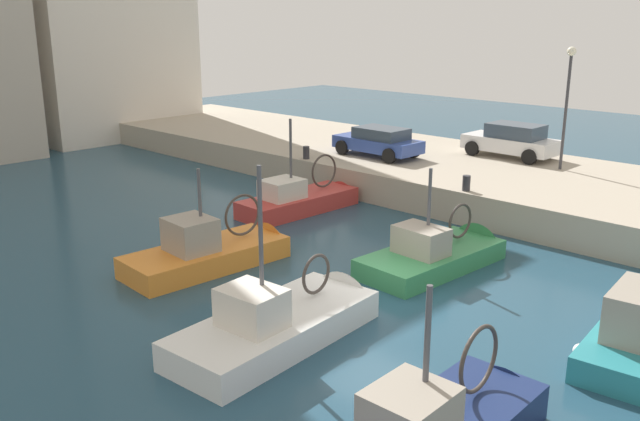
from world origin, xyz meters
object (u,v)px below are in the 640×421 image
object	(u,v)px
parked_car_blue	(379,141)
mooring_bollard_north	(306,153)
fishing_boat_white	(288,331)
fishing_boat_red	(305,206)
mooring_bollard_mid	(466,183)
fishing_boat_green	(441,261)
quay_streetlamp	(568,88)
parked_car_white	(512,140)
fishing_boat_orange	(218,259)

from	to	relation	value
parked_car_blue	mooring_bollard_north	world-z (taller)	parked_car_blue
fishing_boat_white	fishing_boat_red	bearing A→B (deg)	42.86
parked_car_blue	mooring_bollard_mid	distance (m)	6.66
mooring_bollard_north	fishing_boat_white	bearing A→B (deg)	-136.88
fishing_boat_red	fishing_boat_green	world-z (taller)	fishing_boat_red
fishing_boat_red	quay_streetlamp	world-z (taller)	quay_streetlamp
fishing_boat_white	parked_car_white	bearing A→B (deg)	12.11
fishing_boat_green	fishing_boat_white	distance (m)	6.41
fishing_boat_red	mooring_bollard_north	size ratio (longest dim) A/B	10.42
fishing_boat_red	parked_car_blue	world-z (taller)	fishing_boat_red
fishing_boat_orange	mooring_bollard_mid	bearing A→B (deg)	-19.51
quay_streetlamp	parked_car_white	bearing A→B (deg)	72.74
mooring_bollard_mid	fishing_boat_orange	bearing A→B (deg)	160.49
fishing_boat_white	quay_streetlamp	distance (m)	16.79
fishing_boat_red	fishing_boat_green	bearing A→B (deg)	-101.00
fishing_boat_green	parked_car_white	distance (m)	11.33
fishing_boat_red	parked_car_blue	bearing A→B (deg)	7.81
fishing_boat_green	parked_car_blue	distance (m)	10.52
mooring_bollard_mid	parked_car_blue	bearing A→B (deg)	66.87
fishing_boat_white	mooring_bollard_mid	xyz separation A→B (m)	(10.53, 1.86, 1.37)
fishing_boat_red	mooring_bollard_mid	distance (m)	6.18
fishing_boat_white	mooring_bollard_mid	distance (m)	10.78
fishing_boat_red	parked_car_white	distance (m)	10.04
fishing_boat_white	mooring_bollard_north	bearing A→B (deg)	43.12
fishing_boat_orange	parked_car_blue	xyz separation A→B (m)	(11.32, 3.02, 1.73)
fishing_boat_red	fishing_boat_white	world-z (taller)	fishing_boat_white
fishing_boat_orange	fishing_boat_red	world-z (taller)	fishing_boat_red
fishing_boat_red	fishing_boat_white	xyz separation A→B (m)	(-7.81, -7.24, -0.02)
quay_streetlamp	mooring_bollard_mid	bearing A→B (deg)	171.37
mooring_bollard_mid	quay_streetlamp	distance (m)	6.44
parked_car_blue	mooring_bollard_north	distance (m)	3.25
fishing_boat_orange	fishing_boat_red	size ratio (longest dim) A/B	1.01
mooring_bollard_mid	mooring_bollard_north	size ratio (longest dim) A/B	1.00
fishing_boat_green	quay_streetlamp	world-z (taller)	quay_streetlamp
fishing_boat_white	fishing_boat_orange	bearing A→B (deg)	69.81
fishing_boat_red	fishing_boat_green	xyz separation A→B (m)	(-1.39, -7.16, -0.02)
mooring_bollard_north	quay_streetlamp	xyz separation A→B (m)	(5.65, -8.86, 2.98)
parked_car_blue	mooring_bollard_mid	xyz separation A→B (m)	(-2.61, -6.11, -0.39)
fishing_boat_orange	parked_car_blue	world-z (taller)	fishing_boat_orange
parked_car_white	fishing_boat_white	bearing A→B (deg)	-167.89
parked_car_blue	parked_car_white	bearing A→B (deg)	-48.24
fishing_boat_green	parked_car_white	world-z (taller)	fishing_boat_green
parked_car_white	quay_streetlamp	bearing A→B (deg)	-107.26
fishing_boat_orange	mooring_bollard_north	distance (m)	10.09
parked_car_blue	quay_streetlamp	distance (m)	8.03
fishing_boat_red	fishing_boat_white	bearing A→B (deg)	-137.14
fishing_boat_green	mooring_bollard_north	bearing A→B (deg)	67.17
parked_car_blue	parked_car_white	size ratio (longest dim) A/B	0.99
fishing_boat_orange	fishing_boat_white	bearing A→B (deg)	-110.19
fishing_boat_green	mooring_bollard_mid	bearing A→B (deg)	23.43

